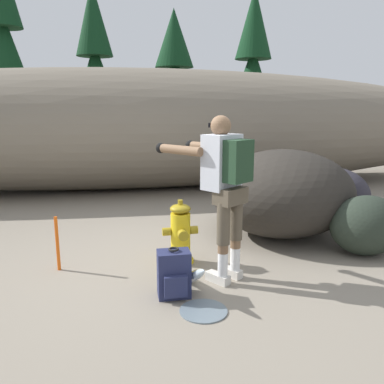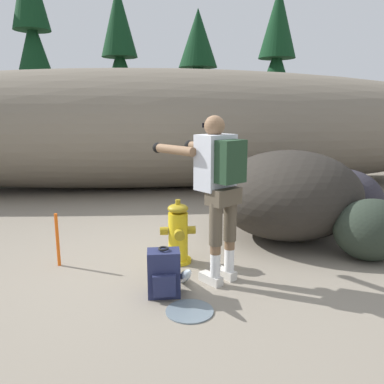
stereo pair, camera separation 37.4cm
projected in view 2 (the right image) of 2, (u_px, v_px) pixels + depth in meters
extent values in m
cube|color=gray|center=(178.00, 263.00, 4.47)|extent=(56.00, 56.00, 0.04)
ellipsoid|color=#756B5B|center=(160.00, 129.00, 8.56)|extent=(17.80, 3.20, 2.56)
cylinder|color=gold|center=(178.00, 260.00, 4.44)|extent=(0.30, 0.30, 0.04)
cylinder|color=gold|center=(178.00, 236.00, 4.38)|extent=(0.22, 0.22, 0.54)
ellipsoid|color=#9E8419|center=(178.00, 208.00, 4.31)|extent=(0.23, 0.23, 0.10)
cylinder|color=#9E8419|center=(177.00, 202.00, 4.29)|extent=(0.06, 0.06, 0.05)
cylinder|color=#9E8419|center=(164.00, 231.00, 4.35)|extent=(0.09, 0.09, 0.09)
cylinder|color=#9E8419|center=(191.00, 230.00, 4.38)|extent=(0.09, 0.09, 0.09)
cylinder|color=#9E8419|center=(179.00, 235.00, 4.21)|extent=(0.11, 0.09, 0.11)
ellipsoid|color=silver|center=(184.00, 277.00, 3.80)|extent=(0.10, 1.01, 0.63)
cylinder|color=slate|center=(189.00, 311.00, 3.35)|extent=(0.42, 0.42, 0.01)
cube|color=beige|center=(211.00, 279.00, 3.90)|extent=(0.23, 0.27, 0.09)
cylinder|color=white|center=(215.00, 265.00, 3.82)|extent=(0.10, 0.10, 0.24)
cylinder|color=brown|center=(215.00, 249.00, 3.78)|extent=(0.10, 0.10, 0.09)
cylinder|color=brown|center=(216.00, 224.00, 3.73)|extent=(0.13, 0.13, 0.42)
cube|color=beige|center=(225.00, 273.00, 4.03)|extent=(0.23, 0.27, 0.09)
cylinder|color=white|center=(229.00, 260.00, 3.95)|extent=(0.10, 0.10, 0.24)
cylinder|color=brown|center=(230.00, 245.00, 3.91)|extent=(0.10, 0.10, 0.09)
cylinder|color=brown|center=(230.00, 220.00, 3.86)|extent=(0.13, 0.13, 0.42)
cube|color=brown|center=(223.00, 196.00, 3.74)|extent=(0.38, 0.35, 0.16)
cube|color=#B7BCC6|center=(216.00, 162.00, 3.76)|extent=(0.43, 0.40, 0.54)
cube|color=#1E3823|center=(231.00, 162.00, 3.61)|extent=(0.32, 0.29, 0.40)
sphere|color=brown|center=(215.00, 126.00, 3.70)|extent=(0.20, 0.20, 0.20)
cube|color=black|center=(208.00, 125.00, 3.76)|extent=(0.14, 0.10, 0.04)
cylinder|color=brown|center=(174.00, 150.00, 3.86)|extent=(0.40, 0.53, 0.09)
sphere|color=black|center=(158.00, 148.00, 4.06)|extent=(0.11, 0.11, 0.11)
cylinder|color=brown|center=(206.00, 147.00, 4.15)|extent=(0.40, 0.53, 0.09)
sphere|color=black|center=(189.00, 145.00, 4.35)|extent=(0.11, 0.11, 0.11)
cube|color=#23284C|center=(164.00, 273.00, 3.61)|extent=(0.31, 0.21, 0.44)
cube|color=#23284C|center=(164.00, 286.00, 3.50)|extent=(0.21, 0.07, 0.20)
torus|color=black|center=(163.00, 249.00, 3.56)|extent=(0.10, 0.10, 0.02)
cube|color=black|center=(172.00, 268.00, 3.73)|extent=(0.05, 0.03, 0.37)
cube|color=black|center=(155.00, 268.00, 3.72)|extent=(0.05, 0.03, 0.37)
ellipsoid|color=#292521|center=(289.00, 194.00, 5.25)|extent=(2.79, 2.76, 1.18)
ellipsoid|color=#262F26|center=(372.00, 230.00, 4.44)|extent=(0.92, 0.74, 0.72)
ellipsoid|color=#2B2930|center=(342.00, 196.00, 5.88)|extent=(1.43, 1.49, 0.83)
cylinder|color=#47331E|center=(41.00, 137.00, 13.36)|extent=(0.22, 0.22, 1.53)
cone|color=#0F3319|center=(35.00, 65.00, 12.86)|extent=(1.85, 1.85, 3.22)
cylinder|color=#47331E|center=(123.00, 141.00, 14.42)|extent=(0.23, 0.23, 1.06)
cone|color=#0F3319|center=(121.00, 86.00, 14.00)|extent=(1.96, 1.96, 2.94)
cone|color=#0F3319|center=(118.00, 20.00, 13.54)|extent=(1.27, 1.27, 2.45)
cylinder|color=#47331E|center=(198.00, 139.00, 14.91)|extent=(0.26, 0.26, 1.15)
cone|color=#0F3319|center=(198.00, 91.00, 14.53)|extent=(2.20, 2.20, 2.47)
cone|color=#0F3319|center=(198.00, 38.00, 14.14)|extent=(1.43, 1.43, 2.06)
cylinder|color=#47331E|center=(273.00, 144.00, 13.27)|extent=(0.22, 0.22, 1.08)
cone|color=#0F3319|center=(275.00, 87.00, 12.88)|extent=(1.86, 1.86, 2.70)
cone|color=#0F3319|center=(278.00, 22.00, 12.45)|extent=(1.21, 1.21, 2.25)
cylinder|color=#E55914|center=(58.00, 240.00, 4.28)|extent=(0.04, 0.04, 0.60)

